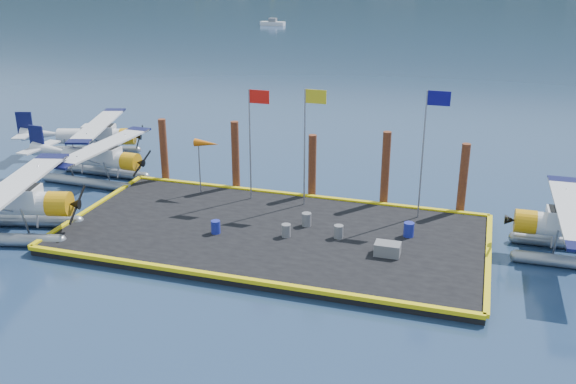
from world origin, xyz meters
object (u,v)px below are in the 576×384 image
at_px(drum_4, 409,230).
at_px(piling_0, 164,152).
at_px(drum_1, 286,230).
at_px(piling_1, 236,158).
at_px(flagpole_blue, 428,136).
at_px(seaplane_b, 99,160).
at_px(drum_5, 307,219).
at_px(flagpole_red, 253,128).
at_px(piling_4, 463,181).
at_px(piling_2, 312,168).
at_px(seaplane_c, 94,139).
at_px(crate, 387,249).
at_px(piling_3, 385,171).
at_px(windsock, 206,145).
at_px(flagpole_yellow, 309,130).
at_px(drum_2, 339,232).
at_px(seaplane_a, 9,206).
at_px(drum_3, 216,227).

distance_m(drum_4, piling_0, 15.44).
bearing_deg(drum_1, piling_1, 129.67).
bearing_deg(drum_1, flagpole_blue, 35.55).
relative_size(seaplane_b, flagpole_blue, 1.34).
distance_m(drum_4, drum_5, 4.96).
height_order(flagpole_red, piling_4, flagpole_red).
relative_size(flagpole_blue, piling_4, 1.62).
bearing_deg(piling_0, flagpole_blue, -6.01).
bearing_deg(drum_1, piling_2, 93.09).
height_order(seaplane_c, crate, seaplane_c).
relative_size(drum_4, piling_3, 0.16).
bearing_deg(piling_3, crate, -79.37).
xyz_separation_m(piling_3, piling_4, (4.00, 0.00, -0.15)).
bearing_deg(flagpole_blue, windsock, 180.00).
bearing_deg(flagpole_yellow, seaplane_c, 163.29).
height_order(seaplane_b, drum_2, seaplane_b).
relative_size(seaplane_a, drum_3, 15.90).
height_order(seaplane_a, flagpole_yellow, flagpole_yellow).
bearing_deg(crate, piling_1, 146.78).
distance_m(drum_1, piling_1, 7.67).
bearing_deg(seaplane_b, seaplane_c, -141.42).
distance_m(flagpole_yellow, piling_2, 3.07).
distance_m(drum_4, windsock, 11.89).
xyz_separation_m(drum_3, flagpole_yellow, (3.22, 4.82, 3.80)).
relative_size(drum_2, piling_1, 0.15).
distance_m(crate, flagpole_red, 10.00).
bearing_deg(piling_1, flagpole_yellow, -18.79).
bearing_deg(crate, piling_0, 155.91).
distance_m(drum_2, piling_4, 7.54).
bearing_deg(drum_3, piling_1, 102.98).
xyz_separation_m(seaplane_b, drum_1, (13.29, -5.09, -0.64)).
height_order(drum_1, flagpole_red, flagpole_red).
bearing_deg(crate, drum_1, 173.67).
xyz_separation_m(seaplane_c, drum_5, (16.74, -7.51, -0.66)).
distance_m(flagpole_blue, piling_0, 15.51).
bearing_deg(drum_3, crate, 0.52).
distance_m(piling_3, piling_4, 4.00).
distance_m(seaplane_b, piling_0, 4.09).
xyz_separation_m(drum_1, drum_4, (5.53, 1.73, 0.04)).
distance_m(flagpole_red, flagpole_blue, 8.99).
bearing_deg(drum_4, piling_0, 164.65).
bearing_deg(windsock, seaplane_b, 173.20).
relative_size(drum_5, flagpole_yellow, 0.11).
xyz_separation_m(flagpole_blue, piling_0, (-15.20, 1.60, -2.69)).
xyz_separation_m(flagpole_yellow, piling_0, (-9.20, 1.60, -2.51)).
distance_m(drum_4, flagpole_red, 9.70).
bearing_deg(seaplane_c, drum_4, 55.05).
height_order(seaplane_c, flagpole_yellow, flagpole_yellow).
xyz_separation_m(flagpole_yellow, piling_2, (-0.20, 1.60, -2.61)).
bearing_deg(flagpole_yellow, piling_2, 97.21).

